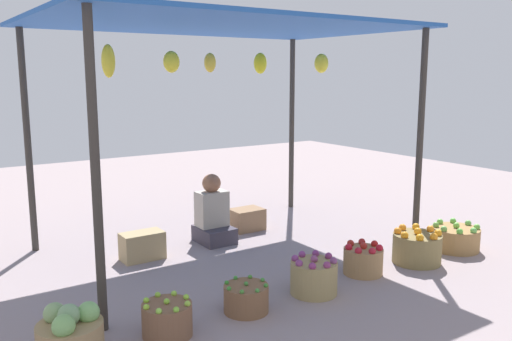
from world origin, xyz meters
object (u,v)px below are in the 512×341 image
Objects in this scene: basket_green_chilies at (246,298)px; basket_purple_onions at (314,277)px; basket_cabbages at (70,335)px; basket_limes at (167,319)px; vendor_person at (213,216)px; basket_red_apples at (363,260)px; basket_green_apples at (455,238)px; wooden_crate_near_vendor at (247,219)px; wooden_crate_stacked_rear at (142,246)px; basket_oranges at (417,248)px.

basket_purple_onions is at bearing -1.74° from basket_green_chilies.
basket_limes is at bearing -6.96° from basket_cabbages.
vendor_person reaches higher than basket_green_chilies.
basket_red_apples is at bearing 0.26° from basket_cabbages.
vendor_person is at bearing 139.74° from basket_green_apples.
basket_cabbages reaches higher than basket_green_chilies.
basket_purple_onions reaches higher than basket_green_chilies.
basket_green_chilies is 2.73m from basket_green_apples.
wooden_crate_near_vendor is (0.57, 0.19, -0.17)m from vendor_person.
basket_cabbages reaches higher than basket_red_apples.
wooden_crate_stacked_rear is (-0.89, 1.66, -0.01)m from basket_purple_onions.
wooden_crate_near_vendor is at bearing 56.73° from basket_green_chilies.
basket_red_apples is at bearing 178.09° from basket_green_apples.
basket_purple_onions reaches higher than wooden_crate_stacked_rear.
basket_purple_onions reaches higher than wooden_crate_near_vendor.
basket_red_apples is at bearing -44.61° from wooden_crate_stacked_rear.
vendor_person is at bearing 89.55° from basket_purple_onions.
basket_limes and wooden_crate_stacked_rear have the same top height.
basket_cabbages is 1.96m from wooden_crate_stacked_rear.
basket_green_apples is (1.35, -0.05, -0.01)m from basket_red_apples.
basket_limes is at bearing 179.82° from basket_purple_onions.
basket_purple_onions is 1.37m from basket_oranges.
basket_green_chilies is 0.69m from basket_purple_onions.
wooden_crate_stacked_rear is (-2.93, 1.61, 0.02)m from basket_green_apples.
basket_green_chilies is (1.36, -0.07, -0.05)m from basket_cabbages.
vendor_person is 1.82× the size of wooden_crate_stacked_rear.
basket_cabbages is at bearing -126.42° from wooden_crate_stacked_rear.
basket_purple_onions is (1.38, -0.00, 0.03)m from basket_limes.
basket_green_apples is (2.05, 0.05, -0.02)m from basket_purple_onions.
basket_green_chilies is at bearing 178.26° from basket_purple_onions.
vendor_person is 2.09× the size of basket_red_apples.
basket_cabbages is 0.88× the size of basket_green_apples.
basket_oranges is at bearing -68.16° from wooden_crate_near_vendor.
basket_green_chilies is 0.97× the size of basket_red_apples.
wooden_crate_stacked_rear is (-0.90, -0.11, -0.16)m from vendor_person.
basket_limes is (0.67, -0.08, -0.03)m from basket_cabbages.
wooden_crate_stacked_rear is (-2.25, 1.65, -0.01)m from basket_oranges.
basket_cabbages reaches higher than wooden_crate_near_vendor.
basket_limes is at bearing -135.18° from wooden_crate_near_vendor.
basket_cabbages is 0.67m from basket_limes.
basket_purple_onions is 0.85× the size of basket_oranges.
basket_red_apples reaches higher than wooden_crate_stacked_rear.
basket_green_chilies is at bearing -111.78° from vendor_person.
wooden_crate_near_vendor is (-0.11, 1.86, -0.00)m from basket_red_apples.
wooden_crate_stacked_rear is at bearing 53.58° from basket_cabbages.
vendor_person is 0.92m from wooden_crate_stacked_rear.
vendor_person is 2.22m from basket_oranges.
wooden_crate_near_vendor is (-1.46, 1.91, 0.00)m from basket_green_apples.
vendor_person is at bearing -161.94° from wooden_crate_near_vendor.
wooden_crate_stacked_rear is at bearing 73.41° from basket_limes.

